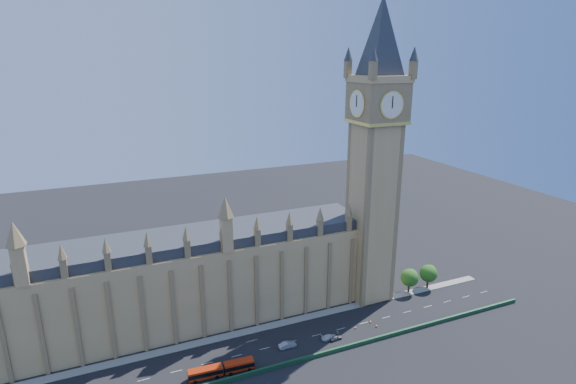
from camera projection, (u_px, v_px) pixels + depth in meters
name	position (u px, v px, depth m)	size (l,w,h in m)	color
ground	(278.00, 345.00, 125.03)	(400.00, 400.00, 0.00)	black
palace_westminster	(170.00, 282.00, 131.11)	(120.00, 20.00, 28.00)	tan
elizabeth_tower	(376.00, 134.00, 136.07)	(20.59, 20.59, 105.00)	tan
bridge_parapet	(291.00, 362.00, 116.92)	(160.00, 0.60, 1.20)	#1E4C2D
kerb_north	(266.00, 327.00, 133.39)	(160.00, 3.00, 0.16)	gray
tree_east_near	(410.00, 277.00, 151.89)	(6.00, 6.00, 8.50)	#382619
tree_east_far	(429.00, 273.00, 154.89)	(6.00, 6.00, 8.50)	#382619
red_bus	(221.00, 370.00, 112.93)	(16.79, 3.58, 2.83)	#AC260B
car_grey	(336.00, 338.00, 127.21)	(1.53, 3.80, 1.29)	#43454B
car_silver	(287.00, 345.00, 123.78)	(1.74, 5.00, 1.65)	#93959A
car_white	(330.00, 337.00, 127.42)	(1.93, 4.75, 1.38)	silver
cone_a	(338.00, 332.00, 130.26)	(0.44, 0.44, 0.66)	black
cone_b	(370.00, 322.00, 135.45)	(0.57, 0.57, 0.75)	black
cone_c	(377.00, 326.00, 133.27)	(0.63, 0.63, 0.77)	black
cone_d	(355.00, 328.00, 132.51)	(0.48, 0.48, 0.72)	black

